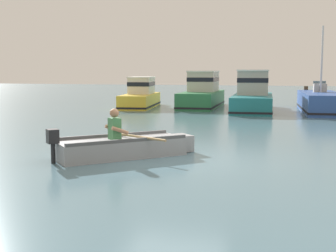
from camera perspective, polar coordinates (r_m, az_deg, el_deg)
name	(u,v)px	position (r m, az deg, el deg)	size (l,w,h in m)	color
ground_plane	(172,158)	(10.94, 0.55, -4.08)	(120.00, 120.00, 0.00)	slate
rowboat_with_person	(123,146)	(11.20, -5.62, -2.56)	(3.08, 3.04, 1.19)	gray
moored_boat_yellow	(141,96)	(26.85, -3.45, 3.78)	(2.37, 5.34, 1.78)	gold
moored_boat_green	(202,94)	(26.94, 4.32, 4.05)	(2.22, 6.16, 2.13)	#287042
moored_boat_teal	(253,95)	(25.00, 10.57, 3.77)	(2.46, 6.66, 2.18)	#1E727A
moored_boat_blue	(321,102)	(24.92, 18.54, 2.81)	(2.39, 6.88, 4.41)	#2D519E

